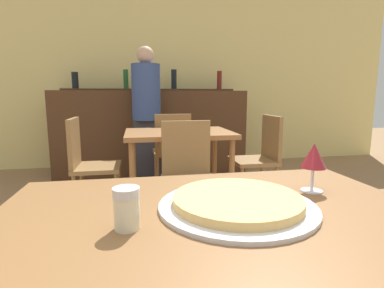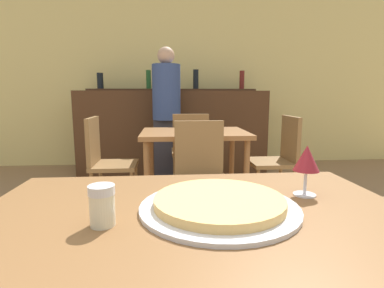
# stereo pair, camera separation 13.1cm
# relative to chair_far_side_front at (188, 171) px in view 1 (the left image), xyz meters

# --- Properties ---
(wall_back) EXTENTS (8.00, 0.05, 2.80)m
(wall_back) POSITION_rel_chair_far_side_front_xyz_m (-0.17, 2.58, 0.88)
(wall_back) COLOR #EAD684
(wall_back) RESTS_ON ground_plane
(dining_table_near) EXTENTS (1.18, 0.82, 0.77)m
(dining_table_near) POSITION_rel_chair_far_side_front_xyz_m (-0.17, -1.44, 0.17)
(dining_table_near) COLOR brown
(dining_table_near) RESTS_ON ground_plane
(dining_table_far) EXTENTS (0.96, 0.70, 0.76)m
(dining_table_far) POSITION_rel_chair_far_side_front_xyz_m (0.00, 0.52, 0.14)
(dining_table_far) COLOR brown
(dining_table_far) RESTS_ON ground_plane
(bar_counter) EXTENTS (2.60, 0.56, 1.14)m
(bar_counter) POSITION_rel_chair_far_side_front_xyz_m (-0.17, 2.08, 0.05)
(bar_counter) COLOR #4C2D19
(bar_counter) RESTS_ON ground_plane
(bar_back_shelf) EXTENTS (2.39, 0.24, 0.30)m
(bar_back_shelf) POSITION_rel_chair_far_side_front_xyz_m (-0.18, 2.22, 0.68)
(bar_back_shelf) COLOR #4C2D19
(bar_back_shelf) RESTS_ON bar_counter
(chair_far_side_front) EXTENTS (0.40, 0.40, 0.89)m
(chair_far_side_front) POSITION_rel_chair_far_side_front_xyz_m (0.00, 0.00, 0.00)
(chair_far_side_front) COLOR olive
(chair_far_side_front) RESTS_ON ground_plane
(chair_far_side_back) EXTENTS (0.40, 0.40, 0.89)m
(chair_far_side_back) POSITION_rel_chair_far_side_front_xyz_m (0.00, 1.05, 0.00)
(chair_far_side_back) COLOR olive
(chair_far_side_back) RESTS_ON ground_plane
(chair_far_side_left) EXTENTS (0.40, 0.40, 0.89)m
(chair_far_side_left) POSITION_rel_chair_far_side_front_xyz_m (-0.81, 0.52, 0.00)
(chair_far_side_left) COLOR olive
(chair_far_side_left) RESTS_ON ground_plane
(chair_far_side_right) EXTENTS (0.40, 0.40, 0.89)m
(chair_far_side_right) POSITION_rel_chair_far_side_front_xyz_m (0.81, 0.52, 0.00)
(chair_far_side_right) COLOR olive
(chair_far_side_right) RESTS_ON ground_plane
(pizza_tray) EXTENTS (0.44, 0.44, 0.04)m
(pizza_tray) POSITION_rel_chair_far_side_front_xyz_m (-0.10, -1.41, 0.27)
(pizza_tray) COLOR silver
(pizza_tray) RESTS_ON dining_table_near
(cheese_shaker) EXTENTS (0.06, 0.06, 0.10)m
(cheese_shaker) POSITION_rel_chair_far_side_front_xyz_m (-0.40, -1.48, 0.30)
(cheese_shaker) COLOR beige
(cheese_shaker) RESTS_ON dining_table_near
(person_standing) EXTENTS (0.34, 0.34, 1.65)m
(person_standing) POSITION_rel_chair_far_side_front_xyz_m (-0.25, 1.50, 0.37)
(person_standing) COLOR #2D2D38
(person_standing) RESTS_ON ground_plane
(wine_glass) EXTENTS (0.08, 0.08, 0.16)m
(wine_glass) POSITION_rel_chair_far_side_front_xyz_m (0.19, -1.31, 0.37)
(wine_glass) COLOR silver
(wine_glass) RESTS_ON dining_table_near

